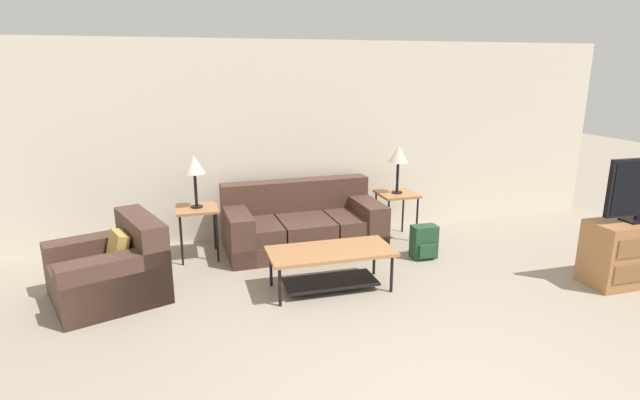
# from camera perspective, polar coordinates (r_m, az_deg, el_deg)

# --- Properties ---
(wall_back) EXTENTS (9.00, 0.06, 2.60)m
(wall_back) POSITION_cam_1_polar(r_m,az_deg,el_deg) (6.82, -1.27, 6.90)
(wall_back) COLOR silver
(wall_back) RESTS_ON ground_plane
(couch) EXTENTS (1.99, 1.05, 0.82)m
(couch) POSITION_cam_1_polar(r_m,az_deg,el_deg) (6.40, -2.03, -2.91)
(couch) COLOR #4C3328
(couch) RESTS_ON ground_plane
(armchair) EXTENTS (1.27, 1.26, 0.80)m
(armchair) POSITION_cam_1_polar(r_m,az_deg,el_deg) (5.45, -22.69, -7.46)
(armchair) COLOR #4C3328
(armchair) RESTS_ON ground_plane
(coffee_table) EXTENTS (1.29, 0.60, 0.44)m
(coffee_table) POSITION_cam_1_polar(r_m,az_deg,el_deg) (5.20, 1.21, -6.86)
(coffee_table) COLOR #A87042
(coffee_table) RESTS_ON ground_plane
(side_table_left) EXTENTS (0.49, 0.51, 0.63)m
(side_table_left) POSITION_cam_1_polar(r_m,az_deg,el_deg) (6.16, -13.85, -1.45)
(side_table_left) COLOR #A87042
(side_table_left) RESTS_ON ground_plane
(side_table_right) EXTENTS (0.49, 0.51, 0.63)m
(side_table_right) POSITION_cam_1_polar(r_m,az_deg,el_deg) (6.74, 8.75, 0.23)
(side_table_right) COLOR #A87042
(side_table_right) RESTS_ON ground_plane
(table_lamp_left) EXTENTS (0.25, 0.25, 0.63)m
(table_lamp_left) POSITION_cam_1_polar(r_m,az_deg,el_deg) (6.03, -14.19, 3.77)
(table_lamp_left) COLOR black
(table_lamp_left) RESTS_ON side_table_left
(table_lamp_right) EXTENTS (0.25, 0.25, 0.63)m
(table_lamp_right) POSITION_cam_1_polar(r_m,az_deg,el_deg) (6.62, 8.94, 5.02)
(table_lamp_right) COLOR black
(table_lamp_right) RESTS_ON side_table_right
(tv_console) EXTENTS (1.01, 0.46, 0.69)m
(tv_console) POSITION_cam_1_polar(r_m,az_deg,el_deg) (6.31, 32.07, -5.05)
(tv_console) COLOR #A87042
(tv_console) RESTS_ON ground_plane
(backpack) EXTENTS (0.30, 0.26, 0.41)m
(backpack) POSITION_cam_1_polar(r_m,az_deg,el_deg) (6.20, 11.81, -4.76)
(backpack) COLOR #23472D
(backpack) RESTS_ON ground_plane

